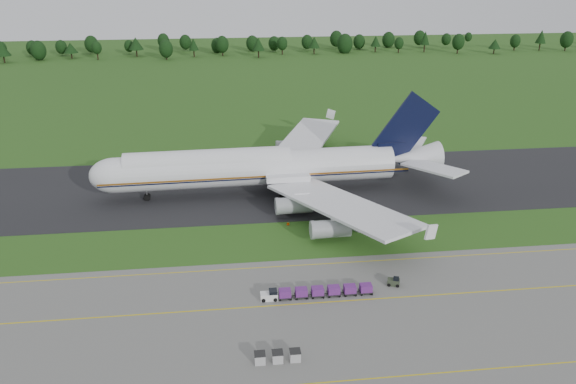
{
  "coord_description": "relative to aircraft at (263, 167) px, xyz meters",
  "views": [
    {
      "loc": [
        -10.73,
        -96.34,
        50.73
      ],
      "look_at": [
        0.77,
        2.0,
        9.27
      ],
      "focal_mm": 35.0,
      "sensor_mm": 36.0,
      "label": 1
    }
  ],
  "objects": [
    {
      "name": "utility_cart",
      "position": [
        18.56,
        -42.28,
        -5.94
      ],
      "size": [
        2.3,
        1.78,
        1.11
      ],
      "color": "#2D3626",
      "rests_on": "apron"
    },
    {
      "name": "edge_markers",
      "position": [
        8.35,
        -17.58,
        -6.27
      ],
      "size": [
        9.85,
        0.3,
        0.6
      ],
      "color": "#DE3D07",
      "rests_on": "ground"
    },
    {
      "name": "uld_row",
      "position": [
        -2.61,
        -59.16,
        -5.73
      ],
      "size": [
        6.32,
        1.52,
        1.5
      ],
      "color": "#A8A8A8",
      "rests_on": "apron"
    },
    {
      "name": "baggage_train",
      "position": [
        5.05,
        -44.12,
        -5.61
      ],
      "size": [
        18.28,
        1.66,
        1.59
      ],
      "color": "silver",
      "rests_on": "apron"
    },
    {
      "name": "apron_markings",
      "position": [
        2.39,
        -50.97,
        -6.48
      ],
      "size": [
        300.0,
        30.2,
        0.01
      ],
      "color": "gold",
      "rests_on": "apron"
    },
    {
      "name": "ground",
      "position": [
        2.39,
        -23.99,
        -6.54
      ],
      "size": [
        600.0,
        600.0,
        0.0
      ],
      "primitive_type": "plane",
      "color": "#254F17",
      "rests_on": "ground"
    },
    {
      "name": "taxiway",
      "position": [
        2.39,
        4.01,
        -6.5
      ],
      "size": [
        300.0,
        40.0,
        0.08
      ],
      "primitive_type": "cube",
      "color": "black",
      "rests_on": "ground"
    },
    {
      "name": "aircraft",
      "position": [
        0.0,
        0.0,
        0.0
      ],
      "size": [
        81.26,
        79.51,
        22.91
      ],
      "color": "white",
      "rests_on": "ground"
    },
    {
      "name": "apron",
      "position": [
        2.39,
        -57.99,
        -6.51
      ],
      "size": [
        300.0,
        52.0,
        0.06
      ],
      "primitive_type": "cube",
      "color": "#62625E",
      "rests_on": "ground"
    },
    {
      "name": "tree_line",
      "position": [
        -8.14,
        197.81,
        -0.34
      ],
      "size": [
        528.32,
        22.1,
        11.95
      ],
      "color": "black",
      "rests_on": "ground"
    }
  ]
}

